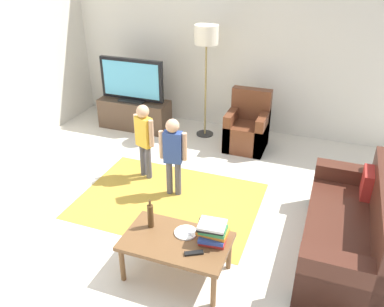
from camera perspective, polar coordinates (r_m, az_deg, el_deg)
ground at (r=4.63m, az=-2.63°, el=-10.44°), size 7.80×7.80×0.00m
wall_back at (r=6.66m, az=7.45°, el=14.62°), size 6.00×0.12×2.70m
area_rug at (r=5.05m, az=-3.32°, el=-6.66°), size 2.20×1.60×0.01m
tv_stand at (r=6.95m, az=-8.14°, el=5.54°), size 1.20×0.44×0.50m
tv at (r=6.72m, az=-8.57°, el=10.23°), size 1.10×0.28×0.71m
couch at (r=4.41m, az=22.17°, el=-10.39°), size 0.80×1.80×0.86m
armchair at (r=6.25m, az=7.89°, el=3.44°), size 0.60×0.60×0.90m
floor_lamp at (r=6.22m, az=2.06°, el=15.71°), size 0.36×0.36×1.78m
child_near_tv at (r=5.28m, az=-6.83°, el=2.64°), size 0.33×0.20×1.05m
child_center at (r=4.87m, az=-2.71°, el=0.43°), size 0.34×0.17×1.04m
coffee_table at (r=3.84m, az=-2.26°, el=-12.73°), size 1.00×0.60×0.42m
book_stack at (r=3.74m, az=2.94°, el=-11.11°), size 0.29×0.25×0.20m
bottle at (r=3.90m, az=-5.86°, el=-8.79°), size 0.06×0.06×0.31m
tv_remote at (r=3.66m, az=0.27°, el=-13.98°), size 0.17×0.13×0.02m
plate at (r=3.88m, az=-0.89°, el=-11.18°), size 0.22×0.22×0.02m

